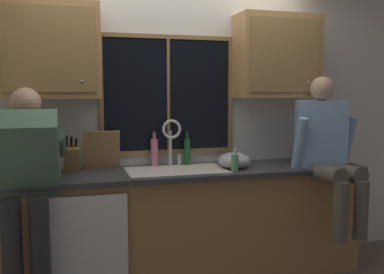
# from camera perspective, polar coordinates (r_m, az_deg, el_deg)

# --- Properties ---
(back_wall) EXTENTS (5.54, 0.12, 2.55)m
(back_wall) POSITION_cam_1_polar(r_m,az_deg,el_deg) (3.75, -3.66, 1.86)
(back_wall) COLOR silver
(back_wall) RESTS_ON floor
(window_glass) EXTENTS (1.10, 0.02, 0.95)m
(window_glass) POSITION_cam_1_polar(r_m,az_deg,el_deg) (3.68, -3.24, 5.68)
(window_glass) COLOR black
(window_frame_top) EXTENTS (1.17, 0.02, 0.04)m
(window_frame_top) POSITION_cam_1_polar(r_m,az_deg,el_deg) (3.69, -3.25, 13.34)
(window_frame_top) COLOR olive
(window_frame_bottom) EXTENTS (1.17, 0.02, 0.04)m
(window_frame_bottom) POSITION_cam_1_polar(r_m,az_deg,el_deg) (3.70, -3.16, -1.97)
(window_frame_bottom) COLOR olive
(window_frame_left) EXTENTS (0.03, 0.02, 0.95)m
(window_frame_left) POSITION_cam_1_polar(r_m,az_deg,el_deg) (3.58, -12.14, 5.54)
(window_frame_left) COLOR olive
(window_frame_right) EXTENTS (0.03, 0.02, 0.95)m
(window_frame_right) POSITION_cam_1_polar(r_m,az_deg,el_deg) (3.83, 5.14, 5.68)
(window_frame_right) COLOR olive
(window_mullion_center) EXTENTS (0.02, 0.02, 0.95)m
(window_mullion_center) POSITION_cam_1_polar(r_m,az_deg,el_deg) (3.66, -3.20, 5.67)
(window_mullion_center) COLOR olive
(lower_cabinet_run) EXTENTS (3.14, 0.58, 0.88)m
(lower_cabinet_run) POSITION_cam_1_polar(r_m,az_deg,el_deg) (3.58, -2.35, -12.02)
(lower_cabinet_run) COLOR #A07744
(lower_cabinet_run) RESTS_ON floor
(countertop) EXTENTS (3.20, 0.62, 0.04)m
(countertop) POSITION_cam_1_polar(r_m,az_deg,el_deg) (3.44, -2.31, -4.83)
(countertop) COLOR #38383D
(countertop) RESTS_ON lower_cabinet_run
(dishwasher_front) EXTENTS (0.60, 0.02, 0.74)m
(dishwasher_front) POSITION_cam_1_polar(r_m,az_deg,el_deg) (3.18, -14.17, -14.22)
(dishwasher_front) COLOR white
(upper_cabinet_left) EXTENTS (0.73, 0.36, 0.72)m
(upper_cabinet_left) POSITION_cam_1_polar(r_m,az_deg,el_deg) (3.44, -18.49, 10.93)
(upper_cabinet_left) COLOR #B2844C
(upper_cabinet_right) EXTENTS (0.73, 0.36, 0.72)m
(upper_cabinet_right) POSITION_cam_1_polar(r_m,az_deg,el_deg) (3.86, 11.35, 10.57)
(upper_cabinet_right) COLOR #B2844C
(sink) EXTENTS (0.80, 0.46, 0.21)m
(sink) POSITION_cam_1_polar(r_m,az_deg,el_deg) (3.47, -2.11, -6.05)
(sink) COLOR white
(sink) RESTS_ON lower_cabinet_run
(faucet) EXTENTS (0.18, 0.09, 0.40)m
(faucet) POSITION_cam_1_polar(r_m,az_deg,el_deg) (3.59, -2.70, 0.04)
(faucet) COLOR silver
(faucet) RESTS_ON countertop
(person_standing) EXTENTS (0.53, 0.68, 1.58)m
(person_standing) POSITION_cam_1_polar(r_m,az_deg,el_deg) (3.04, -21.51, -5.39)
(person_standing) COLOR #262628
(person_standing) RESTS_ON floor
(person_sitting_on_counter) EXTENTS (0.54, 0.65, 1.26)m
(person_sitting_on_counter) POSITION_cam_1_polar(r_m,az_deg,el_deg) (3.66, 17.75, -1.21)
(person_sitting_on_counter) COLOR #595147
(person_sitting_on_counter) RESTS_ON countertop
(knife_block) EXTENTS (0.12, 0.18, 0.32)m
(knife_block) POSITION_cam_1_polar(r_m,az_deg,el_deg) (3.47, -15.87, -2.82)
(knife_block) COLOR olive
(knife_block) RESTS_ON countertop
(cutting_board) EXTENTS (0.29, 0.09, 0.32)m
(cutting_board) POSITION_cam_1_polar(r_m,az_deg,el_deg) (3.55, -12.02, -1.71)
(cutting_board) COLOR #997047
(cutting_board) RESTS_ON countertop
(mixing_bowl) EXTENTS (0.27, 0.27, 0.14)m
(mixing_bowl) POSITION_cam_1_polar(r_m,az_deg,el_deg) (3.55, 5.71, -3.17)
(mixing_bowl) COLOR #B7B7BC
(mixing_bowl) RESTS_ON countertop
(soap_dispenser) EXTENTS (0.06, 0.07, 0.19)m
(soap_dispenser) POSITION_cam_1_polar(r_m,az_deg,el_deg) (3.42, 5.78, -3.38)
(soap_dispenser) COLOR #59A566
(soap_dispenser) RESTS_ON countertop
(bottle_green_glass) EXTENTS (0.06, 0.06, 0.30)m
(bottle_green_glass) POSITION_cam_1_polar(r_m,az_deg,el_deg) (3.62, -5.10, -1.97)
(bottle_green_glass) COLOR pink
(bottle_green_glass) RESTS_ON countertop
(bottle_tall_clear) EXTENTS (0.06, 0.06, 0.29)m
(bottle_tall_clear) POSITION_cam_1_polar(r_m,az_deg,el_deg) (3.67, -0.64, -1.90)
(bottle_tall_clear) COLOR #1E592D
(bottle_tall_clear) RESTS_ON countertop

